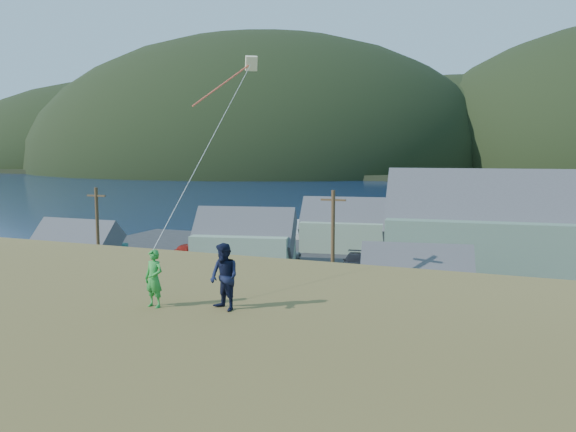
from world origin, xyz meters
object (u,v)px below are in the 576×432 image
(shed_white, at_px, (416,284))
(shed_palegreen_far, at_px, (349,226))
(kite_flyer_green, at_px, (154,279))
(shed_palegreen_near, at_px, (244,241))
(kite_flyer_navy, at_px, (224,277))
(shed_teal, at_px, (74,252))
(wharf, at_px, (374,233))

(shed_white, xyz_separation_m, shed_palegreen_far, (-10.74, 22.70, 0.48))
(shed_palegreen_far, relative_size, kite_flyer_green, 7.77)
(shed_palegreen_far, bearing_deg, shed_palegreen_near, -127.94)
(shed_palegreen_far, bearing_deg, shed_white, -73.46)
(kite_flyer_navy, bearing_deg, shed_teal, 163.79)
(shed_teal, bearing_deg, kite_flyer_green, -45.22)
(shed_palegreen_far, bearing_deg, kite_flyer_navy, -87.43)
(wharf, height_order, kite_flyer_navy, kite_flyer_navy)
(wharf, relative_size, shed_white, 3.20)
(shed_palegreen_far, height_order, kite_flyer_navy, kite_flyer_navy)
(shed_teal, distance_m, shed_palegreen_far, 28.95)
(wharf, bearing_deg, shed_teal, -120.23)
(kite_flyer_green, bearing_deg, wharf, 105.70)
(kite_flyer_green, distance_m, kite_flyer_navy, 1.85)
(shed_teal, xyz_separation_m, shed_white, (29.78, -0.90, -0.05))
(shed_palegreen_near, xyz_separation_m, shed_white, (17.69, -10.24, -0.34))
(shed_teal, xyz_separation_m, kite_flyer_navy, (28.67, -26.15, 5.71))
(shed_white, distance_m, kite_flyer_green, 26.43)
(shed_teal, bearing_deg, wharf, 59.22)
(kite_flyer_green, bearing_deg, kite_flyer_navy, 21.01)
(shed_palegreen_near, distance_m, kite_flyer_navy, 39.55)
(shed_palegreen_near, distance_m, shed_white, 20.45)
(shed_palegreen_near, distance_m, kite_flyer_green, 39.18)
(shed_white, distance_m, kite_flyer_navy, 25.93)
(kite_flyer_navy, bearing_deg, shed_palegreen_near, 141.20)
(shed_palegreen_near, relative_size, shed_white, 1.30)
(shed_white, bearing_deg, kite_flyer_navy, -102.17)
(shed_palegreen_far, relative_size, kite_flyer_navy, 6.82)
(kite_flyer_navy, bearing_deg, shed_white, 113.63)
(shed_white, bearing_deg, shed_palegreen_far, 105.68)
(wharf, distance_m, shed_palegreen_far, 11.58)
(wharf, distance_m, shed_palegreen_near, 24.97)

